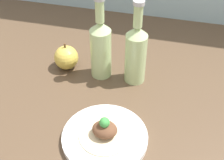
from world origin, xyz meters
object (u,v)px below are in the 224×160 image
object	(u,v)px
plate	(105,137)
plated_food	(105,131)
cider_bottle_right	(136,52)
apple	(66,57)
cider_bottle_left	(101,47)

from	to	relation	value
plate	plated_food	xyz separation A→B (cm)	(0.00, -0.00, 2.59)
cider_bottle_right	apple	bearing A→B (deg)	178.43
cider_bottle_right	apple	xyz separation A→B (cm)	(-23.53, 0.64, -6.78)
plate	cider_bottle_right	distance (cm)	28.42
plated_food	apple	bearing A→B (deg)	127.14
plated_food	cider_bottle_left	size ratio (longest dim) A/B	0.49
plate	plated_food	bearing A→B (deg)	-90.00
plate	plated_food	world-z (taller)	plated_food
cider_bottle_left	cider_bottle_right	xyz separation A→B (cm)	(11.19, 0.00, 0.00)
plate	cider_bottle_left	xyz separation A→B (cm)	(-8.27, 26.57, 9.64)
plate	cider_bottle_left	bearing A→B (deg)	107.29
plate	cider_bottle_right	xyz separation A→B (cm)	(2.92, 26.57, 9.64)
cider_bottle_left	cider_bottle_right	bearing A→B (deg)	0.00
plated_food	cider_bottle_right	bearing A→B (deg)	83.72
plated_food	cider_bottle_right	xyz separation A→B (cm)	(2.92, 26.57, 7.04)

